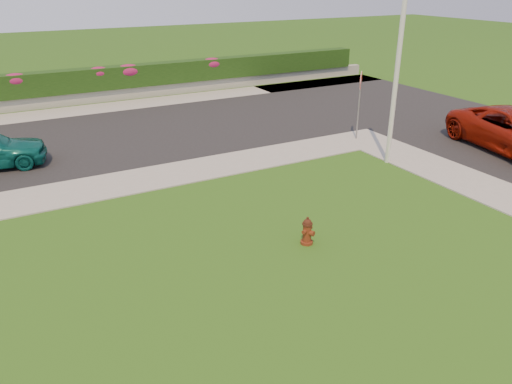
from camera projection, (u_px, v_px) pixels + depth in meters
ground at (384, 320)px, 9.36m from camera, size 120.00×120.00×0.00m
street_far at (22, 150)px, 18.44m from camera, size 26.00×8.00×0.04m
sidewalk_far at (1, 206)px, 13.97m from camera, size 24.00×2.00×0.04m
curb_corner at (363, 139)px, 19.67m from camera, size 2.00×2.00×0.04m
sidewalk_beyond at (101, 108)px, 24.22m from camera, size 34.00×2.00×0.04m
retaining_wall at (93, 97)px, 25.32m from camera, size 34.00×0.40×0.60m
hedge at (91, 79)px, 25.06m from camera, size 32.00×0.90×1.10m
fire_hydrant at (307, 231)px, 11.90m from camera, size 0.36×0.35×0.70m
utility_pole at (397, 68)px, 16.01m from camera, size 0.16×0.16×6.44m
stop_sign at (360, 89)px, 18.89m from camera, size 0.52×0.54×2.68m
flower_clump_c at (15, 80)px, 23.36m from camera, size 1.24×0.80×0.62m
flower_clump_d at (99, 73)px, 25.03m from camera, size 1.17×0.75×0.59m
flower_clump_e at (129, 71)px, 25.71m from camera, size 1.34×0.86×0.67m
flower_clump_f at (212, 64)px, 27.76m from camera, size 1.27×0.81×0.63m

